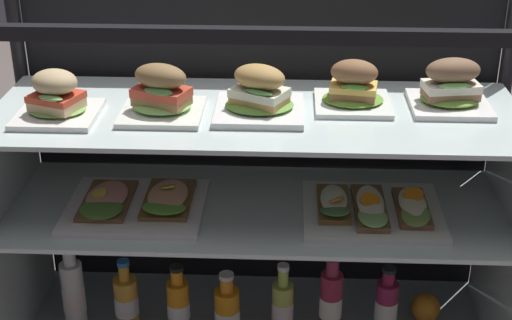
{
  "coord_description": "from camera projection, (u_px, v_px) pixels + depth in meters",
  "views": [
    {
      "loc": [
        0.08,
        -1.69,
        1.34
      ],
      "look_at": [
        0.0,
        0.0,
        0.54
      ],
      "focal_mm": 53.88,
      "sensor_mm": 36.0,
      "label": 1
    }
  ],
  "objects": [
    {
      "name": "case_frame",
      "position": [
        258.0,
        147.0,
        2.0
      ],
      "size": [
        1.32,
        0.51,
        0.94
      ],
      "color": "black",
      "rests_on": "ground"
    },
    {
      "name": "riser_lower_tier",
      "position": [
        256.0,
        271.0,
        2.01
      ],
      "size": [
        1.25,
        0.44,
        0.37
      ],
      "color": "silver",
      "rests_on": "case_base_deck"
    },
    {
      "name": "shelf_lower_glass",
      "position": [
        256.0,
        208.0,
        1.93
      ],
      "size": [
        1.27,
        0.46,
        0.01
      ],
      "primitive_type": "cube",
      "color": "silver",
      "rests_on": "riser_lower_tier"
    },
    {
      "name": "riser_upper_tier",
      "position": [
        256.0,
        162.0,
        1.88
      ],
      "size": [
        1.25,
        0.44,
        0.25
      ],
      "color": "silver",
      "rests_on": "shelf_lower_glass"
    },
    {
      "name": "shelf_upper_glass",
      "position": [
        256.0,
        113.0,
        1.82
      ],
      "size": [
        1.27,
        0.46,
        0.01
      ],
      "primitive_type": "cube",
      "color": "silver",
      "rests_on": "riser_upper_tier"
    },
    {
      "name": "plated_roll_sandwich_near_right_corner",
      "position": [
        56.0,
        99.0,
        1.77
      ],
      "size": [
        0.19,
        0.19,
        0.12
      ],
      "color": "white",
      "rests_on": "shelf_upper_glass"
    },
    {
      "name": "plated_roll_sandwich_mid_right",
      "position": [
        161.0,
        96.0,
        1.78
      ],
      "size": [
        0.19,
        0.19,
        0.12
      ],
      "color": "white",
      "rests_on": "shelf_upper_glass"
    },
    {
      "name": "plated_roll_sandwich_near_left_corner",
      "position": [
        259.0,
        97.0,
        1.79
      ],
      "size": [
        0.21,
        0.21,
        0.12
      ],
      "color": "white",
      "rests_on": "shelf_upper_glass"
    },
    {
      "name": "plated_roll_sandwich_far_left",
      "position": [
        353.0,
        89.0,
        1.83
      ],
      "size": [
        0.18,
        0.18,
        0.12
      ],
      "color": "white",
      "rests_on": "shelf_upper_glass"
    },
    {
      "name": "plated_roll_sandwich_center",
      "position": [
        451.0,
        89.0,
        1.82
      ],
      "size": [
        0.19,
        0.19,
        0.12
      ],
      "color": "white",
      "rests_on": "shelf_upper_glass"
    },
    {
      "name": "open_sandwich_tray_far_right",
      "position": [
        136.0,
        204.0,
        1.91
      ],
      "size": [
        0.34,
        0.29,
        0.05
      ],
      "color": "white",
      "rests_on": "shelf_lower_glass"
    },
    {
      "name": "open_sandwich_tray_left_of_center",
      "position": [
        373.0,
        209.0,
        1.88
      ],
      "size": [
        0.34,
        0.29,
        0.06
      ],
      "color": "white",
      "rests_on": "shelf_lower_glass"
    },
    {
      "name": "juice_bottle_front_middle",
      "position": [
        74.0,
        294.0,
        2.06
      ],
      "size": [
        0.06,
        0.06,
        0.26
      ],
      "color": "white",
      "rests_on": "case_base_deck"
    },
    {
      "name": "juice_bottle_front_left_end",
      "position": [
        126.0,
        302.0,
        2.06
      ],
      "size": [
        0.06,
        0.06,
        0.21
      ],
      "color": "gold",
      "rests_on": "case_base_deck"
    },
    {
      "name": "juice_bottle_front_second",
      "position": [
        178.0,
        306.0,
        2.03
      ],
      "size": [
        0.06,
        0.06,
        0.21
      ],
      "color": "orange",
      "rests_on": "case_base_deck"
    },
    {
      "name": "juice_bottle_back_center",
      "position": [
        227.0,
        311.0,
        2.03
      ],
      "size": [
        0.07,
        0.07,
        0.19
      ],
      "color": "orange",
      "rests_on": "case_base_deck"
    },
    {
      "name": "juice_bottle_front_fourth",
      "position": [
        283.0,
        307.0,
        2.04
      ],
      "size": [
        0.06,
        0.06,
        0.21
      ],
      "color": "#C0CD54",
      "rests_on": "case_base_deck"
    },
    {
      "name": "juice_bottle_tucked_behind",
      "position": [
        331.0,
        303.0,
        2.02
      ],
      "size": [
        0.06,
        0.06,
        0.26
      ],
      "color": "maroon",
      "rests_on": "case_base_deck"
    },
    {
      "name": "juice_bottle_back_left",
      "position": [
        386.0,
        307.0,
        2.03
      ],
      "size": [
        0.06,
        0.06,
        0.21
      ],
      "color": "#8E244A",
      "rests_on": "case_base_deck"
    },
    {
      "name": "orange_fruit_beside_bottles",
      "position": [
        426.0,
        308.0,
        2.11
      ],
      "size": [
        0.08,
        0.08,
        0.08
      ],
      "primitive_type": "sphere",
      "color": "orange",
      "rests_on": "case_base_deck"
    }
  ]
}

